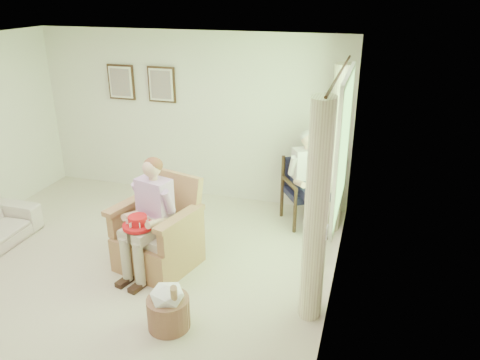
{
  "coord_description": "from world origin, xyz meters",
  "views": [
    {
      "loc": [
        2.78,
        -3.86,
        3.19
      ],
      "look_at": [
        1.31,
        1.07,
        1.05
      ],
      "focal_mm": 35.0,
      "sensor_mm": 36.0,
      "label": 1
    }
  ],
  "objects_px": {
    "wicker_armchair": "(159,239)",
    "hatbox": "(168,306)",
    "wood_armchair": "(308,187)",
    "person_dark": "(307,173)",
    "red_hat": "(138,223)",
    "person_wicker": "(151,210)"
  },
  "relations": [
    {
      "from": "hatbox",
      "to": "red_hat",
      "type": "bearing_deg",
      "value": 133.66
    },
    {
      "from": "person_wicker",
      "to": "red_hat",
      "type": "distance_m",
      "value": 0.22
    },
    {
      "from": "wood_armchair",
      "to": "person_dark",
      "type": "height_order",
      "value": "person_dark"
    },
    {
      "from": "red_hat",
      "to": "hatbox",
      "type": "distance_m",
      "value": 1.07
    },
    {
      "from": "person_dark",
      "to": "hatbox",
      "type": "bearing_deg",
      "value": -142.22
    },
    {
      "from": "wicker_armchair",
      "to": "wood_armchair",
      "type": "xyz_separation_m",
      "value": [
        1.53,
        1.72,
        0.16
      ]
    },
    {
      "from": "hatbox",
      "to": "person_wicker",
      "type": "bearing_deg",
      "value": 123.74
    },
    {
      "from": "person_wicker",
      "to": "red_hat",
      "type": "bearing_deg",
      "value": -94.14
    },
    {
      "from": "wicker_armchair",
      "to": "wood_armchair",
      "type": "relative_size",
      "value": 1.2
    },
    {
      "from": "wood_armchair",
      "to": "person_wicker",
      "type": "distance_m",
      "value": 2.44
    },
    {
      "from": "wicker_armchair",
      "to": "person_wicker",
      "type": "distance_m",
      "value": 0.49
    },
    {
      "from": "person_dark",
      "to": "red_hat",
      "type": "distance_m",
      "value": 2.49
    },
    {
      "from": "person_wicker",
      "to": "hatbox",
      "type": "relative_size",
      "value": 2.2
    },
    {
      "from": "person_dark",
      "to": "red_hat",
      "type": "bearing_deg",
      "value": -162.22
    },
    {
      "from": "person_dark",
      "to": "wood_armchair",
      "type": "bearing_deg",
      "value": 57.77
    },
    {
      "from": "person_dark",
      "to": "hatbox",
      "type": "height_order",
      "value": "person_dark"
    },
    {
      "from": "wood_armchair",
      "to": "person_dark",
      "type": "relative_size",
      "value": 0.69
    },
    {
      "from": "wicker_armchair",
      "to": "wood_armchair",
      "type": "distance_m",
      "value": 2.31
    },
    {
      "from": "person_dark",
      "to": "wicker_armchair",
      "type": "bearing_deg",
      "value": -166.59
    },
    {
      "from": "wicker_armchair",
      "to": "red_hat",
      "type": "height_order",
      "value": "wicker_armchair"
    },
    {
      "from": "wicker_armchair",
      "to": "hatbox",
      "type": "height_order",
      "value": "wicker_armchair"
    },
    {
      "from": "red_hat",
      "to": "hatbox",
      "type": "xyz_separation_m",
      "value": [
        0.66,
        -0.69,
        -0.48
      ]
    }
  ]
}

